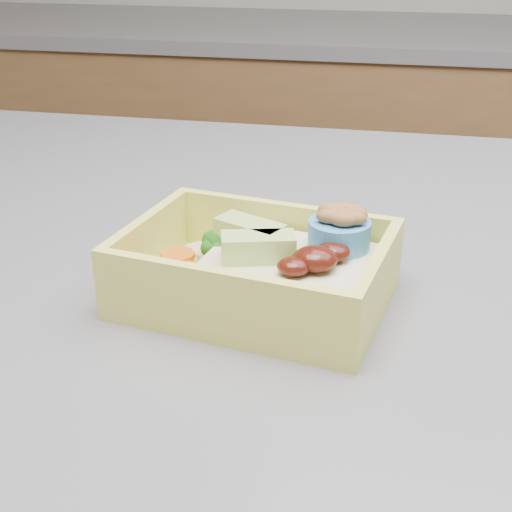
# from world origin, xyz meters

# --- Properties ---
(back_cabinets) EXTENTS (3.20, 0.62, 2.30)m
(back_cabinets) POSITION_xyz_m (0.00, 1.23, 0.89)
(back_cabinets) COLOR brown
(back_cabinets) RESTS_ON ground
(bento_box) EXTENTS (0.19, 0.15, 0.06)m
(bento_box) POSITION_xyz_m (0.18, -0.13, 0.94)
(bento_box) COLOR #D5D358
(bento_box) RESTS_ON island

